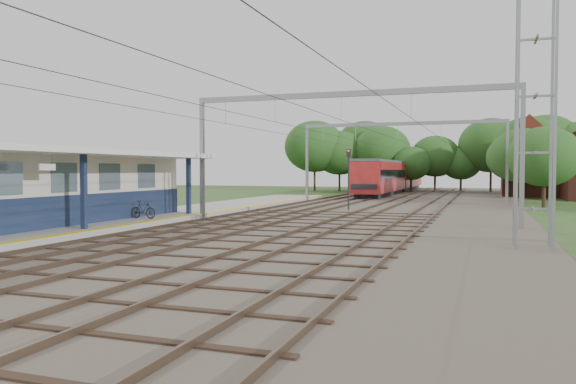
% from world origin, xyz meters
% --- Properties ---
extents(ground, '(160.00, 160.00, 0.00)m').
position_xyz_m(ground, '(0.00, 0.00, 0.00)').
color(ground, '#2D4C1E').
rests_on(ground, ground).
extents(ballast_bed, '(18.00, 90.00, 0.10)m').
position_xyz_m(ballast_bed, '(4.00, 30.00, 0.05)').
color(ballast_bed, '#473D33').
rests_on(ballast_bed, ground).
extents(platform, '(5.00, 52.00, 0.35)m').
position_xyz_m(platform, '(-7.50, 14.00, 0.17)').
color(platform, gray).
rests_on(platform, ground).
extents(yellow_stripe, '(0.45, 52.00, 0.01)m').
position_xyz_m(yellow_stripe, '(-5.25, 14.00, 0.35)').
color(yellow_stripe, yellow).
rests_on(yellow_stripe, platform).
extents(station_building, '(3.41, 18.00, 3.40)m').
position_xyz_m(station_building, '(-8.88, 7.00, 2.04)').
color(station_building, beige).
rests_on(station_building, platform).
extents(canopy, '(6.40, 20.00, 3.44)m').
position_xyz_m(canopy, '(-7.77, 6.00, 3.64)').
color(canopy, '#13203D').
rests_on(canopy, platform).
extents(rail_tracks, '(11.80, 88.00, 0.15)m').
position_xyz_m(rail_tracks, '(1.50, 30.00, 0.18)').
color(rail_tracks, brown).
rests_on(rail_tracks, ballast_bed).
extents(catenary_system, '(17.22, 88.00, 7.00)m').
position_xyz_m(catenary_system, '(3.39, 25.28, 5.51)').
color(catenary_system, gray).
rests_on(catenary_system, ground).
extents(lattice_pylon, '(1.30, 1.30, 12.00)m').
position_xyz_m(lattice_pylon, '(12.00, 8.00, 6.00)').
color(lattice_pylon, gray).
rests_on(lattice_pylon, ground).
extents(tree_band, '(31.72, 30.88, 8.82)m').
position_xyz_m(tree_band, '(3.84, 57.12, 4.92)').
color(tree_band, '#382619').
rests_on(tree_band, ground).
extents(house_far, '(8.00, 6.12, 8.66)m').
position_xyz_m(house_far, '(16.00, 52.00, 3.23)').
color(house_far, brown).
rests_on(house_far, ground).
extents(bicycle, '(1.58, 0.57, 0.93)m').
position_xyz_m(bicycle, '(-6.44, 11.21, 0.82)').
color(bicycle, black).
rests_on(bicycle, platform).
extents(train, '(2.94, 36.60, 3.86)m').
position_xyz_m(train, '(-0.50, 57.02, 2.15)').
color(train, black).
rests_on(train, ballast_bed).
extents(signal_post, '(0.31, 0.27, 4.33)m').
position_xyz_m(signal_post, '(1.35, 24.54, 2.72)').
color(signal_post, black).
rests_on(signal_post, ground).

